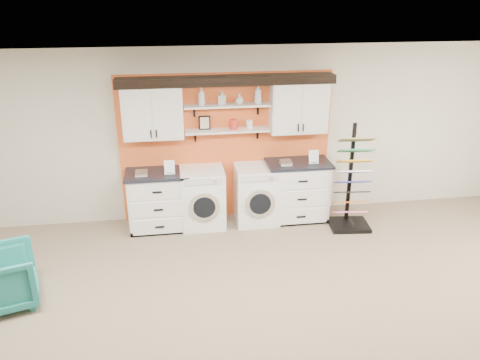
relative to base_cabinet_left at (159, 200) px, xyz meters
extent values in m
plane|color=white|center=(1.13, -3.64, 2.32)|extent=(10.00, 10.00, 0.00)
plane|color=beige|center=(1.13, 0.36, 0.92)|extent=(10.00, 0.00, 10.00)
cube|color=orange|center=(1.13, 0.32, 0.72)|extent=(3.40, 0.07, 2.40)
cube|color=white|center=(0.00, 0.16, 1.40)|extent=(0.90, 0.34, 0.84)
cube|color=white|center=(-0.22, -0.02, 1.40)|extent=(0.42, 0.01, 0.78)
cube|color=white|center=(0.22, -0.02, 1.40)|extent=(0.42, 0.01, 0.78)
cube|color=white|center=(2.26, 0.16, 1.40)|extent=(0.90, 0.34, 0.84)
cube|color=white|center=(2.04, -0.02, 1.40)|extent=(0.42, 0.01, 0.78)
cube|color=white|center=(2.48, -0.02, 1.40)|extent=(0.42, 0.01, 0.78)
cube|color=white|center=(1.13, 0.16, 1.05)|extent=(1.32, 0.28, 0.03)
cube|color=white|center=(1.13, 0.16, 1.45)|extent=(1.32, 0.28, 0.03)
cube|color=black|center=(1.13, 0.18, 1.85)|extent=(3.30, 0.40, 0.10)
cube|color=black|center=(1.13, -0.01, 1.79)|extent=(3.30, 0.04, 0.04)
cube|color=black|center=(0.78, 0.21, 1.18)|extent=(0.18, 0.02, 0.22)
cube|color=beige|center=(0.78, 0.20, 1.18)|extent=(0.14, 0.01, 0.18)
cylinder|color=red|center=(1.23, 0.16, 1.15)|extent=(0.11, 0.11, 0.16)
cylinder|color=silver|center=(1.48, 0.16, 1.14)|extent=(0.10, 0.10, 0.14)
cube|color=white|center=(0.00, 0.01, -0.02)|extent=(0.91, 0.60, 0.91)
cube|color=black|center=(0.00, -0.26, -0.44)|extent=(0.91, 0.06, 0.07)
cube|color=black|center=(0.00, 0.01, 0.46)|extent=(0.98, 0.66, 0.04)
cube|color=white|center=(0.00, -0.30, 0.28)|extent=(0.83, 0.02, 0.25)
cube|color=white|center=(0.00, -0.30, -0.02)|extent=(0.83, 0.02, 0.25)
cube|color=white|center=(0.00, -0.30, -0.31)|extent=(0.83, 0.02, 0.25)
cube|color=white|center=(2.26, 0.01, 0.00)|extent=(0.96, 0.60, 0.96)
cube|color=black|center=(2.26, -0.26, -0.44)|extent=(0.96, 0.06, 0.07)
cube|color=black|center=(2.26, 0.01, 0.51)|extent=(1.03, 0.66, 0.04)
cube|color=white|center=(2.26, -0.30, 0.31)|extent=(0.88, 0.02, 0.27)
cube|color=white|center=(2.26, -0.30, 0.00)|extent=(0.88, 0.02, 0.27)
cube|color=white|center=(2.26, -0.30, -0.31)|extent=(0.88, 0.02, 0.27)
cube|color=white|center=(0.70, 0.01, 0.00)|extent=(0.69, 0.66, 0.96)
cube|color=silver|center=(0.70, -0.33, 0.41)|extent=(0.58, 0.02, 0.10)
cylinder|color=silver|center=(0.70, -0.33, -0.01)|extent=(0.48, 0.05, 0.48)
cylinder|color=black|center=(0.70, -0.35, -0.01)|extent=(0.34, 0.03, 0.34)
cube|color=white|center=(1.58, 0.01, 0.00)|extent=(0.69, 0.66, 0.96)
cube|color=silver|center=(1.58, -0.33, 0.41)|extent=(0.58, 0.02, 0.10)
cylinder|color=silver|center=(1.58, -0.33, -0.01)|extent=(0.48, 0.05, 0.48)
cylinder|color=black|center=(1.58, -0.35, -0.01)|extent=(0.34, 0.03, 0.34)
cube|color=black|center=(3.03, -0.44, -0.45)|extent=(0.66, 0.57, 0.06)
cube|color=black|center=(3.05, -0.26, 0.39)|extent=(0.06, 0.06, 1.63)
cube|color=pink|center=(3.03, -0.42, -0.22)|extent=(0.54, 0.34, 0.15)
cube|color=#BF5316|center=(3.03, -0.42, -0.05)|extent=(0.54, 0.34, 0.15)
cube|color=black|center=(3.03, -0.42, 0.13)|extent=(0.54, 0.34, 0.15)
cube|color=#312B99|center=(3.03, -0.42, 0.30)|extent=(0.54, 0.34, 0.15)
cube|color=white|center=(3.03, -0.42, 0.47)|extent=(0.54, 0.34, 0.15)
cube|color=orange|center=(3.03, -0.42, 0.65)|extent=(0.54, 0.34, 0.15)
cube|color=#258A64|center=(3.03, -0.42, 0.82)|extent=(0.54, 0.34, 0.15)
cube|color=olive|center=(3.03, -0.42, 0.99)|extent=(0.54, 0.34, 0.15)
imported|color=#1C7772|center=(-1.85, -1.73, -0.12)|extent=(0.96, 0.95, 0.71)
imported|color=silver|center=(0.74, 0.16, 1.61)|extent=(0.12, 0.12, 0.27)
imported|color=silver|center=(1.06, 0.16, 1.57)|extent=(0.13, 0.13, 0.21)
imported|color=silver|center=(1.32, 0.16, 1.55)|extent=(0.17, 0.17, 0.16)
imported|color=silver|center=(1.61, 0.16, 1.62)|extent=(0.13, 0.14, 0.30)
camera|label=1|loc=(0.29, -6.85, 3.12)|focal=35.00mm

